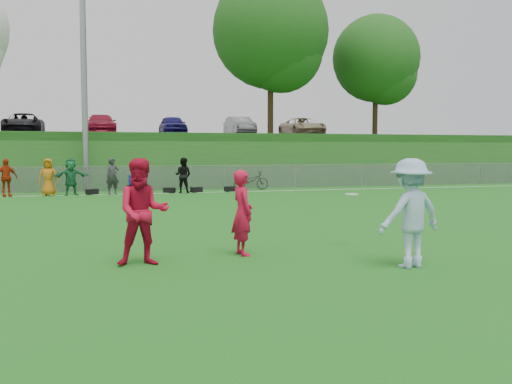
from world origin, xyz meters
name	(u,v)px	position (x,y,z in m)	size (l,w,h in m)	color
ground	(264,270)	(0.00, 0.00, 0.00)	(120.00, 120.00, 0.00)	#166919
sideline_far	(152,193)	(0.00, 18.00, 0.01)	(60.00, 0.10, 0.01)	white
fence	(148,178)	(0.00, 20.00, 0.65)	(58.00, 0.06, 1.30)	gray
light_pole	(84,57)	(-3.00, 20.80, 6.71)	(1.20, 0.40, 12.15)	gray
berm	(132,158)	(0.00, 31.00, 1.50)	(120.00, 18.00, 3.00)	#184B15
parking_lot	(129,136)	(0.00, 33.00, 3.05)	(120.00, 12.00, 0.10)	black
tree_green_near	(273,36)	(8.16, 24.42, 9.03)	(7.14, 7.14, 9.95)	black
tree_green_far	(379,63)	(16.16, 25.92, 7.96)	(5.88, 5.88, 8.19)	black
car_row	(113,125)	(-1.17, 32.00, 3.82)	(32.04, 5.18, 1.44)	silver
spectator_row	(86,177)	(-2.99, 18.00, 0.85)	(8.96, 0.97, 1.69)	#AA2A0B
gear_bags	(173,190)	(1.02, 18.10, 0.13)	(7.19, 0.52, 0.26)	black
player_red_left	(242,213)	(0.02, 1.50, 0.84)	(0.62, 0.40, 1.69)	red
player_red_center	(143,212)	(-1.96, 1.02, 0.97)	(0.94, 0.73, 1.93)	red
player_blue	(410,213)	(2.55, -0.49, 0.97)	(1.25, 0.72, 1.93)	#A1BDDF
frisbee	(352,194)	(2.48, 1.70, 1.14)	(0.28, 0.28, 0.03)	silver
recycling_bin	(134,184)	(-0.74, 19.00, 0.42)	(0.56, 0.56, 0.84)	#0E239C
bicycle	(251,180)	(5.18, 19.00, 0.49)	(0.65, 1.88, 0.99)	#2D2D2F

